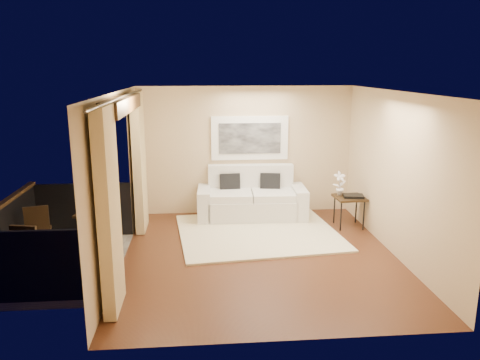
{
  "coord_description": "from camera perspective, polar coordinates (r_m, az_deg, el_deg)",
  "views": [
    {
      "loc": [
        -0.96,
        -7.24,
        3.06
      ],
      "look_at": [
        -0.24,
        1.09,
        1.05
      ],
      "focal_mm": 35.0,
      "sensor_mm": 36.0,
      "label": 1
    }
  ],
  "objects": [
    {
      "name": "balcony_chair_near",
      "position": [
        7.3,
        -25.04,
        -8.14
      ],
      "size": [
        0.47,
        0.47,
        0.91
      ],
      "rotation": [
        0.0,
        0.0,
        -0.22
      ],
      "color": "black",
      "rests_on": "balcony"
    },
    {
      "name": "glass_b",
      "position": [
        8.29,
        -16.13,
        -3.3
      ],
      "size": [
        0.06,
        0.06,
        0.12
      ],
      "primitive_type": "cylinder",
      "color": "silver",
      "rests_on": "bistro_table"
    },
    {
      "name": "curtains",
      "position": [
        7.53,
        -13.59,
        -0.11
      ],
      "size": [
        0.16,
        4.8,
        2.64
      ],
      "color": "#D2B981",
      "rests_on": "ground"
    },
    {
      "name": "balcony_chair_far",
      "position": [
        8.45,
        -23.4,
        -5.25
      ],
      "size": [
        0.46,
        0.46,
        0.88
      ],
      "rotation": [
        0.0,
        0.0,
        3.38
      ],
      "color": "black",
      "rests_on": "balcony"
    },
    {
      "name": "room_shell",
      "position": [
        7.35,
        -14.26,
        8.89
      ],
      "size": [
        5.0,
        6.4,
        5.0
      ],
      "color": "white",
      "rests_on": "ground"
    },
    {
      "name": "orchid",
      "position": [
        9.36,
        12.07,
        -0.42
      ],
      "size": [
        0.28,
        0.21,
        0.48
      ],
      "primitive_type": "imported",
      "rotation": [
        0.0,
        0.0,
        0.18
      ],
      "color": "white",
      "rests_on": "side_table"
    },
    {
      "name": "artwork",
      "position": [
        9.86,
        1.2,
        5.12
      ],
      "size": [
        1.62,
        0.07,
        0.92
      ],
      "color": "white",
      "rests_on": "room_shell"
    },
    {
      "name": "floor",
      "position": [
        7.92,
        2.45,
        -9.24
      ],
      "size": [
        5.0,
        5.0,
        0.0
      ],
      "primitive_type": "plane",
      "color": "#512B17",
      "rests_on": "ground"
    },
    {
      "name": "candle",
      "position": [
        8.45,
        -16.35,
        -3.17
      ],
      "size": [
        0.06,
        0.06,
        0.07
      ],
      "primitive_type": "cylinder",
      "color": "#FC1639",
      "rests_on": "bistro_table"
    },
    {
      "name": "ice_bucket",
      "position": [
        8.47,
        -18.17,
        -2.81
      ],
      "size": [
        0.18,
        0.18,
        0.2
      ],
      "primitive_type": "cylinder",
      "color": "silver",
      "rests_on": "bistro_table"
    },
    {
      "name": "glass_a",
      "position": [
        8.22,
        -16.5,
        -3.46
      ],
      "size": [
        0.06,
        0.06,
        0.12
      ],
      "primitive_type": "cylinder",
      "color": "white",
      "rests_on": "bistro_table"
    },
    {
      "name": "side_table",
      "position": [
        9.39,
        13.2,
        -2.32
      ],
      "size": [
        0.6,
        0.6,
        0.61
      ],
      "rotation": [
        0.0,
        0.0,
        0.06
      ],
      "color": "black",
      "rests_on": "floor"
    },
    {
      "name": "rug",
      "position": [
        8.94,
        2.18,
        -6.39
      ],
      "size": [
        3.17,
        2.84,
        0.04
      ],
      "primitive_type": "cube",
      "rotation": [
        0.0,
        0.0,
        0.11
      ],
      "color": "#F1E8C2",
      "rests_on": "floor"
    },
    {
      "name": "vase",
      "position": [
        8.14,
        -17.7,
        -3.5
      ],
      "size": [
        0.04,
        0.04,
        0.18
      ],
      "primitive_type": "cylinder",
      "color": "white",
      "rests_on": "bistro_table"
    },
    {
      "name": "sofa",
      "position": [
        9.77,
        1.41,
        -2.42
      ],
      "size": [
        2.25,
        1.04,
        1.07
      ],
      "rotation": [
        0.0,
        0.0,
        -0.04
      ],
      "color": "silver",
      "rests_on": "floor"
    },
    {
      "name": "bistro_table",
      "position": [
        8.36,
        -17.14,
        -4.25
      ],
      "size": [
        0.69,
        0.69,
        0.68
      ],
      "rotation": [
        0.0,
        0.0,
        -0.22
      ],
      "color": "black",
      "rests_on": "balcony"
    },
    {
      "name": "balcony",
      "position": [
        8.13,
        -21.57,
        -8.24
      ],
      "size": [
        1.81,
        2.6,
        1.17
      ],
      "color": "#605B56",
      "rests_on": "ground"
    },
    {
      "name": "tray",
      "position": [
        9.33,
        13.66,
        -1.91
      ],
      "size": [
        0.42,
        0.34,
        0.05
      ],
      "primitive_type": "cube",
      "rotation": [
        0.0,
        0.0,
        -0.17
      ],
      "color": "black",
      "rests_on": "side_table"
    }
  ]
}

